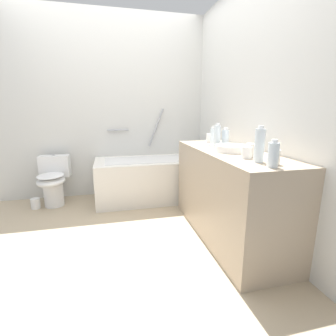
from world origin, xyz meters
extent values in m
plane|color=tan|center=(0.00, 0.00, 0.00)|extent=(3.70, 3.70, 0.00)
cube|color=silver|center=(0.00, 1.30, 1.24)|extent=(3.10, 0.10, 2.49)
cube|color=silver|center=(1.40, 0.00, 1.24)|extent=(0.10, 2.91, 2.49)
cube|color=silver|center=(0.52, 0.90, 0.28)|extent=(1.47, 0.72, 0.55)
cube|color=white|center=(0.52, 0.90, 0.51)|extent=(1.21, 0.52, 0.09)
cylinder|color=#A1A1A6|center=(1.10, 0.90, 0.59)|extent=(0.09, 0.03, 0.03)
cylinder|color=#A1A1A6|center=(0.66, 1.22, 0.96)|extent=(0.24, 0.03, 0.54)
cylinder|color=#A1A1A6|center=(0.12, 1.22, 0.93)|extent=(0.30, 0.03, 0.03)
cylinder|color=white|center=(-0.74, 0.92, 0.17)|extent=(0.24, 0.24, 0.34)
ellipsoid|color=white|center=(-0.74, 0.87, 0.34)|extent=(0.35, 0.42, 0.12)
ellipsoid|color=white|center=(-0.74, 0.87, 0.41)|extent=(0.33, 0.40, 0.02)
cube|color=white|center=(-0.73, 1.11, 0.48)|extent=(0.38, 0.18, 0.28)
cylinder|color=#A8A8AD|center=(-0.73, 1.11, 0.63)|extent=(0.03, 0.03, 0.01)
cube|color=tan|center=(1.08, -0.30, 0.42)|extent=(0.55, 1.55, 0.85)
cylinder|color=white|center=(1.06, -0.35, 0.88)|extent=(0.30, 0.30, 0.06)
cylinder|color=#A2A2A7|center=(1.25, -0.35, 0.87)|extent=(0.02, 0.02, 0.05)
cylinder|color=#A2A2A7|center=(1.19, -0.35, 0.90)|extent=(0.11, 0.02, 0.02)
cylinder|color=#A2A2A7|center=(1.25, -0.41, 0.87)|extent=(0.03, 0.03, 0.04)
cylinder|color=#A2A2A7|center=(1.25, -0.29, 0.87)|extent=(0.03, 0.03, 0.04)
cylinder|color=silver|center=(1.02, -0.12, 0.96)|extent=(0.06, 0.06, 0.22)
cylinder|color=white|center=(1.02, -0.12, 1.08)|extent=(0.04, 0.04, 0.02)
cylinder|color=silver|center=(1.10, -0.12, 0.94)|extent=(0.07, 0.07, 0.17)
cylinder|color=white|center=(1.10, -0.12, 1.03)|extent=(0.04, 0.04, 0.02)
cylinder|color=silver|center=(1.03, -0.81, 0.97)|extent=(0.07, 0.07, 0.24)
cylinder|color=white|center=(1.03, -0.81, 1.10)|extent=(0.04, 0.04, 0.02)
cylinder|color=silver|center=(1.08, 0.12, 0.93)|extent=(0.06, 0.06, 0.17)
cylinder|color=white|center=(1.08, 0.12, 1.03)|extent=(0.03, 0.03, 0.02)
cylinder|color=silver|center=(1.02, -0.97, 0.93)|extent=(0.07, 0.07, 0.16)
cylinder|color=white|center=(1.02, -0.97, 1.02)|extent=(0.04, 0.04, 0.02)
cylinder|color=white|center=(1.02, -0.67, 0.89)|extent=(0.08, 0.08, 0.09)
cylinder|color=white|center=(1.09, 0.26, 0.90)|extent=(0.06, 0.06, 0.10)
cylinder|color=white|center=(1.09, -0.91, 0.90)|extent=(0.07, 0.07, 0.10)
cylinder|color=white|center=(1.09, -0.60, 0.90)|extent=(0.08, 0.08, 0.10)
cube|color=white|center=(1.03, 0.02, 0.86)|extent=(0.09, 0.06, 0.02)
cylinder|color=white|center=(-0.95, 0.87, 0.06)|extent=(0.11, 0.11, 0.13)
camera|label=1|loc=(-0.01, -2.36, 1.22)|focal=26.54mm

